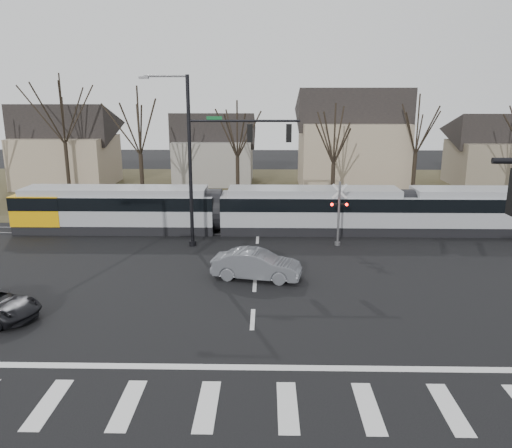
{
  "coord_description": "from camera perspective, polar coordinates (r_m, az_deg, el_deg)",
  "views": [
    {
      "loc": [
        0.52,
        -17.05,
        8.96
      ],
      "look_at": [
        0.0,
        9.0,
        2.3
      ],
      "focal_mm": 35.0,
      "sensor_mm": 36.0,
      "label": 1
    }
  ],
  "objects": [
    {
      "name": "ground",
      "position": [
        19.27,
        -0.55,
        -13.37
      ],
      "size": [
        140.0,
        140.0,
        0.0
      ],
      "primitive_type": "plane",
      "color": "black"
    },
    {
      "name": "grass_verge",
      "position": [
        49.87,
        0.53,
        3.99
      ],
      "size": [
        140.0,
        28.0,
        0.01
      ],
      "primitive_type": "cube",
      "color": "#38331E",
      "rests_on": "ground"
    },
    {
      "name": "crosswalk",
      "position": [
        15.84,
        -1.0,
        -20.1
      ],
      "size": [
        27.0,
        2.6,
        0.01
      ],
      "color": "silver",
      "rests_on": "ground"
    },
    {
      "name": "stop_line",
      "position": [
        17.7,
        -0.73,
        -16.07
      ],
      "size": [
        28.0,
        0.35,
        0.01
      ],
      "primitive_type": "cube",
      "color": "silver",
      "rests_on": "ground"
    },
    {
      "name": "lane_dashes",
      "position": [
        34.25,
        0.23,
        -0.82
      ],
      "size": [
        0.18,
        30.0,
        0.01
      ],
      "color": "silver",
      "rests_on": "ground"
    },
    {
      "name": "rail_pair",
      "position": [
        34.05,
        0.23,
        -0.87
      ],
      "size": [
        90.0,
        1.52,
        0.06
      ],
      "color": "#59595E",
      "rests_on": "ground"
    },
    {
      "name": "tram",
      "position": [
        33.99,
        6.23,
        1.82
      ],
      "size": [
        39.78,
        2.95,
        3.02
      ],
      "color": "gray",
      "rests_on": "ground"
    },
    {
      "name": "sedan",
      "position": [
        25.25,
        0.07,
        -4.67
      ],
      "size": [
        3.26,
        5.07,
        1.47
      ],
      "primitive_type": "imported",
      "rotation": [
        0.0,
        0.0,
        1.38
      ],
      "color": "#5B5E64",
      "rests_on": "ground"
    },
    {
      "name": "signal_pole_far",
      "position": [
        29.88,
        -4.53,
        8.03
      ],
      "size": [
        9.28,
        0.44,
        10.2
      ],
      "color": "black",
      "rests_on": "ground"
    },
    {
      "name": "rail_crossing_signal",
      "position": [
        31.0,
        9.42,
        0.95
      ],
      "size": [
        1.08,
        0.36,
        4.0
      ],
      "color": "#59595B",
      "rests_on": "ground"
    },
    {
      "name": "tree_row",
      "position": [
        43.26,
        3.14,
        9.07
      ],
      "size": [
        59.2,
        7.2,
        10.0
      ],
      "color": "black",
      "rests_on": "ground"
    },
    {
      "name": "house_a",
      "position": [
        55.21,
        -20.93,
        8.74
      ],
      "size": [
        9.72,
        8.64,
        8.6
      ],
      "color": "gray",
      "rests_on": "ground"
    },
    {
      "name": "house_b",
      "position": [
        53.57,
        -4.83,
        8.95
      ],
      "size": [
        8.64,
        7.56,
        7.65
      ],
      "color": "gray",
      "rests_on": "ground"
    },
    {
      "name": "house_c",
      "position": [
        50.9,
        10.89,
        9.89
      ],
      "size": [
        10.8,
        8.64,
        10.1
      ],
      "color": "gray",
      "rests_on": "ground"
    },
    {
      "name": "house_d",
      "position": [
        57.32,
        25.58,
        7.96
      ],
      "size": [
        8.64,
        7.56,
        7.65
      ],
      "color": "#6E6351",
      "rests_on": "ground"
    }
  ]
}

